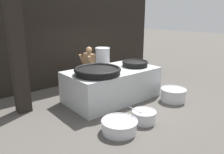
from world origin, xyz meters
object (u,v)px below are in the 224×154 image
giant_wok_far (135,63)px  cook (89,67)px  prep_bowl_extra (119,125)px  giant_wok_near (98,71)px  stock_pot (103,57)px  prep_bowl_vegetables (144,116)px  prep_bowl_meat (173,94)px

giant_wok_far → cook: bearing=127.2°
cook → prep_bowl_extra: cook is taller
giant_wok_far → prep_bowl_extra: size_ratio=1.01×
giant_wok_near → stock_pot: 1.13m
giant_wok_near → prep_bowl_vegetables: giant_wok_near is taller
stock_pot → prep_bowl_vegetables: bearing=-101.1°
cook → giant_wok_far: bearing=119.2°
giant_wok_far → prep_bowl_extra: bearing=-142.9°
giant_wok_near → prep_bowl_meat: (2.19, -1.23, -0.91)m
cook → prep_bowl_extra: (-1.14, -2.98, -0.73)m
stock_pot → prep_bowl_meat: stock_pot is taller
giant_wok_near → prep_bowl_meat: size_ratio=1.70×
stock_pot → giant_wok_near: bearing=-135.3°
stock_pot → prep_bowl_vegetables: 2.73m
prep_bowl_vegetables → prep_bowl_meat: size_ratio=1.02×
cook → prep_bowl_extra: 3.27m
giant_wok_near → cook: cook is taller
prep_bowl_vegetables → giant_wok_near: bearing=100.9°
stock_pot → cook: size_ratio=0.39×
stock_pot → giant_wok_far: bearing=-41.2°
prep_bowl_meat → prep_bowl_extra: size_ratio=0.93×
giant_wok_near → stock_pot: bearing=44.7°
giant_wok_near → prep_bowl_vegetables: bearing=-79.1°
prep_bowl_vegetables → stock_pot: bearing=78.9°
stock_pot → prep_bowl_vegetables: (-0.47, -2.42, -1.19)m
prep_bowl_meat → stock_pot: bearing=125.0°
prep_bowl_meat → prep_bowl_extra: (-2.72, -0.37, -0.06)m
prep_bowl_vegetables → cook: bearing=84.3°
giant_wok_near → stock_pot: (0.79, 0.78, 0.22)m
giant_wok_near → stock_pot: stock_pot is taller
stock_pot → cook: (-0.17, 0.60, -0.47)m
cook → prep_bowl_vegetables: bearing=76.4°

